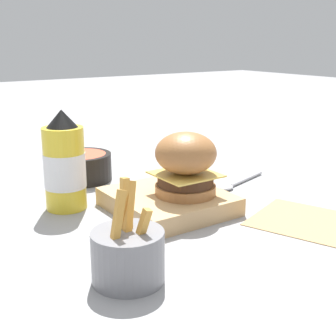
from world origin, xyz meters
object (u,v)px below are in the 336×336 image
burger (186,163)px  spoon (235,184)px  serving_board (168,201)px  side_bowl (82,166)px  ketchup_bottle (65,165)px  fries_basket (128,254)px

burger → spoon: 0.22m
serving_board → side_bowl: bearing=11.0°
serving_board → burger: 0.09m
ketchup_bottle → side_bowl: 0.20m
burger → spoon: size_ratio=0.71×
fries_basket → spoon: 0.48m
spoon → burger: bearing=2.7°
burger → fries_basket: 0.29m
burger → fries_basket: size_ratio=0.84×
burger → side_bowl: bearing=14.3°
burger → spoon: bearing=-70.9°
side_bowl → spoon: 0.36m
burger → serving_board: bearing=43.0°
burger → spoon: burger is taller
serving_board → spoon: serving_board is taller
burger → side_bowl: size_ratio=0.87×
serving_board → fries_basket: fries_basket is taller
serving_board → fries_basket: size_ratio=1.54×
ketchup_bottle → fries_basket: ketchup_bottle is taller
fries_basket → side_bowl: bearing=-17.0°
burger → side_bowl: burger is taller
serving_board → burger: size_ratio=1.82×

